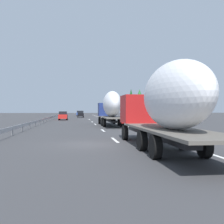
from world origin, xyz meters
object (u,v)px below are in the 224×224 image
object	(u,v)px
truck_trailing	(164,103)
car_black_suv	(81,114)
truck_lead	(111,107)
road_sign	(117,109)
car_red_compact	(63,116)
car_blue_sedan	(79,113)

from	to	relation	value
truck_trailing	car_black_suv	bearing A→B (deg)	3.13
truck_trailing	car_black_suv	distance (m)	63.22
truck_lead	road_sign	world-z (taller)	truck_lead
truck_lead	car_red_compact	size ratio (longest dim) A/B	2.96
car_black_suv	car_red_compact	size ratio (longest dim) A/B	1.01
car_blue_sedan	road_sign	xyz separation A→B (m)	(-41.36, -6.81, 1.30)
truck_trailing	road_sign	xyz separation A→B (m)	(38.38, -3.10, -0.24)
truck_lead	car_blue_sedan	size ratio (longest dim) A/B	2.97
truck_lead	car_blue_sedan	distance (m)	57.51
car_blue_sedan	car_black_suv	bearing A→B (deg)	-179.13
truck_trailing	road_sign	distance (m)	38.51
truck_trailing	car_red_compact	distance (m)	44.30
road_sign	car_black_suv	bearing A→B (deg)	14.85
truck_trailing	car_red_compact	world-z (taller)	truck_trailing
truck_lead	truck_trailing	size ratio (longest dim) A/B	0.99
truck_lead	truck_trailing	xyz separation A→B (m)	(-22.37, -0.00, -0.06)
road_sign	truck_trailing	bearing A→B (deg)	175.38
car_blue_sedan	truck_trailing	bearing A→B (deg)	-177.34
car_blue_sedan	car_red_compact	distance (m)	36.24
car_blue_sedan	car_red_compact	world-z (taller)	car_red_compact
road_sign	car_blue_sedan	bearing A→B (deg)	9.34
truck_trailing	road_sign	bearing A→B (deg)	-4.62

